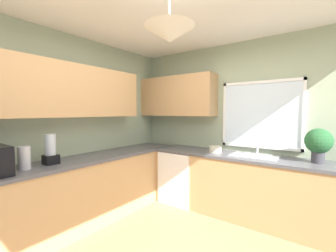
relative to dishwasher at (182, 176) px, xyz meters
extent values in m
cube|color=#9EAD8E|center=(0.87, 0.37, 0.88)|extent=(3.80, 0.06, 2.61)
cube|color=#9EAD8E|center=(-1.00, -1.57, 0.88)|extent=(0.06, 3.94, 2.61)
cube|color=silver|center=(1.17, 0.34, 1.05)|extent=(1.07, 0.02, 0.92)
cube|color=white|center=(1.17, 0.33, 1.53)|extent=(1.15, 0.04, 0.04)
cube|color=white|center=(1.17, 0.33, 0.57)|extent=(1.15, 0.04, 0.04)
cube|color=white|center=(0.61, 0.33, 1.05)|extent=(0.04, 0.04, 1.00)
cube|color=white|center=(1.72, 0.33, 1.05)|extent=(0.04, 0.04, 1.00)
cube|color=tan|center=(-0.81, -1.77, 1.37)|extent=(0.32, 2.67, 0.70)
cube|color=tan|center=(-0.24, 0.18, 1.37)|extent=(1.45, 0.32, 0.70)
cylinder|color=#B7B7BC|center=(0.87, -1.57, 2.01)|extent=(0.02, 0.02, 0.35)
cone|color=silver|center=(0.87, -1.57, 1.76)|extent=(0.44, 0.44, 0.14)
cube|color=tan|center=(-0.66, -1.57, 0.00)|extent=(0.62, 3.52, 0.86)
cube|color=#4C4C51|center=(-0.66, -1.57, 0.45)|extent=(0.65, 3.55, 0.04)
cube|color=tan|center=(1.08, 0.03, 0.00)|extent=(2.86, 0.62, 0.86)
cube|color=#4C4C51|center=(1.08, 0.03, 0.45)|extent=(2.89, 0.65, 0.04)
cube|color=white|center=(0.00, 0.00, 0.00)|extent=(0.60, 0.60, 0.85)
cylinder|color=#B7B7BC|center=(-0.64, -2.16, 0.60)|extent=(0.12, 0.12, 0.25)
cube|color=#9EA0A5|center=(1.17, 0.03, 0.48)|extent=(0.62, 0.40, 0.02)
cylinder|color=#B7B7BC|center=(1.17, 0.19, 0.56)|extent=(0.03, 0.03, 0.18)
cylinder|color=#B7B7BC|center=(1.17, 0.09, 0.65)|extent=(0.02, 0.20, 0.02)
cylinder|color=#38383D|center=(1.90, 0.08, 0.54)|extent=(0.14, 0.14, 0.14)
sphere|color=#23562D|center=(1.90, 0.08, 0.74)|extent=(0.30, 0.30, 0.30)
cylinder|color=beige|center=(0.58, 0.03, 0.52)|extent=(0.19, 0.19, 0.09)
cube|color=black|center=(-0.66, -1.88, 0.53)|extent=(0.15, 0.15, 0.11)
cylinder|color=#B2BCC6|center=(-0.66, -1.88, 0.71)|extent=(0.12, 0.12, 0.25)
camera|label=1|loc=(2.01, -3.14, 1.09)|focal=23.62mm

